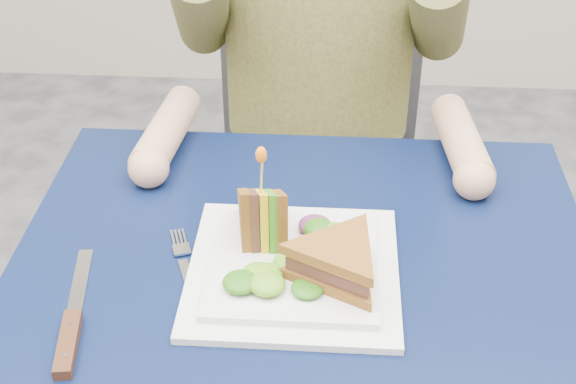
# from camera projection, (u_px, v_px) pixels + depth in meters

# --- Properties ---
(table) EXTENTS (0.75, 0.75, 0.73)m
(table) POSITION_uv_depth(u_px,v_px,m) (301.00, 341.00, 1.01)
(table) COLOR black
(table) RESTS_ON ground
(chair) EXTENTS (0.42, 0.40, 0.93)m
(chair) POSITION_uv_depth(u_px,v_px,m) (318.00, 131.00, 1.66)
(chair) COLOR #47474C
(chair) RESTS_ON ground
(plate) EXTENTS (0.26, 0.26, 0.02)m
(plate) POSITION_uv_depth(u_px,v_px,m) (293.00, 269.00, 0.99)
(plate) COLOR white
(plate) RESTS_ON table
(sandwich_flat) EXTENTS (0.19, 0.19, 0.05)m
(sandwich_flat) POSITION_uv_depth(u_px,v_px,m) (338.00, 261.00, 0.95)
(sandwich_flat) COLOR brown
(sandwich_flat) RESTS_ON plate
(sandwich_upright) EXTENTS (0.08, 0.13, 0.13)m
(sandwich_upright) POSITION_uv_depth(u_px,v_px,m) (263.00, 217.00, 1.01)
(sandwich_upright) COLOR brown
(sandwich_upright) RESTS_ON plate
(fork) EXTENTS (0.07, 0.17, 0.01)m
(fork) POSITION_uv_depth(u_px,v_px,m) (188.00, 275.00, 0.99)
(fork) COLOR silver
(fork) RESTS_ON table
(knife) EXTENTS (0.05, 0.22, 0.02)m
(knife) POSITION_uv_depth(u_px,v_px,m) (70.00, 332.00, 0.91)
(knife) COLOR silver
(knife) RESTS_ON table
(toothpick) EXTENTS (0.01, 0.01, 0.06)m
(toothpick) POSITION_uv_depth(u_px,v_px,m) (262.00, 174.00, 0.97)
(toothpick) COLOR tan
(toothpick) RESTS_ON sandwich_upright
(toothpick_frill) EXTENTS (0.01, 0.01, 0.02)m
(toothpick_frill) POSITION_uv_depth(u_px,v_px,m) (261.00, 155.00, 0.96)
(toothpick_frill) COLOR orange
(toothpick_frill) RESTS_ON sandwich_upright
(lettuce_spill) EXTENTS (0.15, 0.13, 0.02)m
(lettuce_spill) POSITION_uv_depth(u_px,v_px,m) (298.00, 251.00, 0.99)
(lettuce_spill) COLOR #337A14
(lettuce_spill) RESTS_ON plate
(onion_ring) EXTENTS (0.04, 0.04, 0.02)m
(onion_ring) POSITION_uv_depth(u_px,v_px,m) (306.00, 250.00, 0.98)
(onion_ring) COLOR #9E4C7A
(onion_ring) RESTS_ON plate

